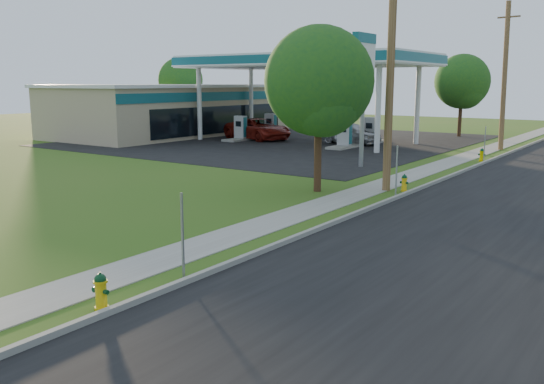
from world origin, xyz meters
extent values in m
cube|color=black|center=(4.50, 10.00, 0.01)|extent=(8.00, 120.00, 0.02)
cube|color=gray|center=(0.50, 10.00, 0.07)|extent=(0.15, 120.00, 0.15)
cube|color=gray|center=(-1.25, 10.00, 0.01)|extent=(1.50, 120.00, 0.03)
cube|color=black|center=(-16.00, 32.00, 0.01)|extent=(26.00, 28.00, 0.02)
cylinder|color=brown|center=(-0.60, 17.00, 4.90)|extent=(0.32, 0.32, 9.80)
cylinder|color=brown|center=(-0.60, 35.00, 4.75)|extent=(0.49, 0.32, 9.50)
cube|color=brown|center=(-0.60, 35.00, 8.50)|extent=(1.40, 0.10, 0.12)
cube|color=gray|center=(0.25, 4.20, 1.00)|extent=(0.05, 0.04, 2.00)
cube|color=gray|center=(0.25, 16.00, 1.00)|extent=(0.05, 0.04, 2.00)
cube|color=gray|center=(0.25, 28.20, 1.00)|extent=(0.05, 0.04, 2.00)
cylinder|color=silver|center=(-21.50, 28.70, 2.75)|extent=(0.36, 0.36, 5.50)
cylinder|color=silver|center=(-21.50, 35.30, 2.75)|extent=(0.36, 0.36, 5.50)
cylinder|color=silver|center=(-6.50, 28.70, 2.75)|extent=(0.36, 0.36, 5.50)
cylinder|color=silver|center=(-6.50, 35.30, 2.75)|extent=(0.36, 0.36, 5.50)
cube|color=silver|center=(-14.00, 32.00, 5.95)|extent=(18.00, 9.00, 0.90)
cube|color=#0E5561|center=(-14.00, 32.00, 5.95)|extent=(18.15, 9.15, 0.63)
cube|color=silver|center=(-14.00, 32.00, 5.63)|extent=(18.18, 9.18, 0.10)
cube|color=gray|center=(-18.50, 30.00, 0.09)|extent=(1.20, 3.20, 0.18)
cube|color=#9EA0A3|center=(-18.50, 30.00, 1.05)|extent=(0.90, 0.50, 1.70)
cube|color=#0E5561|center=(-18.50, 30.00, 1.05)|extent=(0.94, 0.40, 1.50)
cube|color=black|center=(-18.50, 29.73, 1.30)|extent=(0.50, 0.02, 0.40)
cube|color=gray|center=(-9.50, 30.00, 0.09)|extent=(1.20, 3.20, 0.18)
cube|color=#9EA0A3|center=(-9.50, 30.00, 1.05)|extent=(0.90, 0.50, 1.70)
cube|color=#0E5561|center=(-9.50, 30.00, 1.05)|extent=(0.94, 0.40, 1.50)
cube|color=black|center=(-9.50, 29.73, 1.30)|extent=(0.50, 0.02, 0.40)
cube|color=gray|center=(-18.50, 34.00, 0.09)|extent=(1.20, 3.20, 0.18)
cube|color=#9EA0A3|center=(-18.50, 34.00, 1.05)|extent=(0.90, 0.50, 1.70)
cube|color=#0E5561|center=(-18.50, 34.00, 1.05)|extent=(0.94, 0.40, 1.50)
cube|color=black|center=(-18.50, 33.73, 1.30)|extent=(0.50, 0.02, 0.40)
cube|color=gray|center=(-9.50, 34.00, 0.09)|extent=(1.20, 3.20, 0.18)
cube|color=#9EA0A3|center=(-9.50, 34.00, 1.05)|extent=(0.90, 0.50, 1.70)
cube|color=#0E5561|center=(-9.50, 34.00, 1.05)|extent=(0.94, 0.40, 1.50)
cube|color=black|center=(-9.50, 33.73, 1.30)|extent=(0.50, 0.02, 0.40)
cube|color=tan|center=(-27.00, 32.00, 2.00)|extent=(10.00, 22.00, 4.00)
cube|color=#0E5561|center=(-21.98, 32.00, 3.30)|extent=(0.06, 22.00, 0.70)
cube|color=black|center=(-21.97, 32.00, 1.40)|extent=(0.06, 16.06, 2.20)
cube|color=silver|center=(-27.00, 32.00, 4.12)|extent=(10.40, 22.40, 0.25)
cylinder|color=gray|center=(-4.50, 22.50, 2.50)|extent=(0.24, 0.24, 5.00)
cube|color=silver|center=(-4.50, 22.50, 5.80)|extent=(0.30, 2.00, 2.00)
cube|color=#0E5561|center=(-4.50, 22.50, 6.60)|extent=(0.34, 2.04, 0.50)
cylinder|color=#382516|center=(-2.84, 15.24, 1.71)|extent=(0.30, 0.30, 3.42)
sphere|color=#1D4D1D|center=(-2.84, 15.24, 4.44)|extent=(4.37, 4.37, 4.37)
sphere|color=#1D4D1D|center=(-2.44, 14.94, 3.76)|extent=(3.01, 3.01, 3.01)
cylinder|color=#382516|center=(-5.84, 43.14, 1.73)|extent=(0.30, 0.30, 3.46)
sphere|color=#1D4D1D|center=(-5.84, 43.14, 4.50)|extent=(4.43, 4.43, 4.43)
sphere|color=#1D4D1D|center=(-5.44, 42.84, 3.80)|extent=(3.04, 3.04, 3.04)
cylinder|color=#382516|center=(-33.90, 39.49, 1.80)|extent=(0.30, 0.30, 3.60)
sphere|color=#1D4D1D|center=(-33.90, 39.49, 4.68)|extent=(4.61, 4.61, 4.61)
sphere|color=#1D4D1D|center=(-33.50, 39.19, 3.96)|extent=(3.17, 3.17, 3.17)
cylinder|color=gold|center=(0.14, 2.02, 0.03)|extent=(0.29, 0.29, 0.06)
cylinder|color=gold|center=(0.14, 2.02, 0.31)|extent=(0.22, 0.22, 0.61)
cylinder|color=gold|center=(0.14, 2.02, 0.57)|extent=(0.29, 0.29, 0.04)
sphere|color=#083718|center=(0.14, 2.02, 0.61)|extent=(0.23, 0.23, 0.23)
cylinder|color=#083718|center=(0.14, 2.02, 0.73)|extent=(0.05, 0.05, 0.06)
cylinder|color=#083718|center=(0.14, 1.88, 0.39)|extent=(0.12, 0.13, 0.11)
cylinder|color=#083718|center=(-0.01, 2.02, 0.39)|extent=(0.11, 0.10, 0.09)
cylinder|color=#083718|center=(0.28, 2.03, 0.39)|extent=(0.11, 0.10, 0.09)
cylinder|color=yellow|center=(0.06, 17.29, 0.03)|extent=(0.27, 0.27, 0.06)
cylinder|color=yellow|center=(0.06, 17.29, 0.29)|extent=(0.21, 0.21, 0.57)
cylinder|color=yellow|center=(0.06, 17.29, 0.53)|extent=(0.27, 0.27, 0.04)
sphere|color=#063D1E|center=(0.06, 17.29, 0.57)|extent=(0.22, 0.22, 0.22)
cylinder|color=#063D1E|center=(0.06, 17.29, 0.68)|extent=(0.05, 0.05, 0.06)
cylinder|color=#063D1E|center=(0.03, 17.16, 0.36)|extent=(0.13, 0.14, 0.10)
cylinder|color=#063D1E|center=(-0.07, 17.33, 0.36)|extent=(0.11, 0.11, 0.09)
cylinder|color=#063D1E|center=(0.19, 17.26, 0.36)|extent=(0.11, 0.11, 0.09)
cylinder|color=#E3C800|center=(0.05, 28.51, 0.03)|extent=(0.28, 0.28, 0.06)
cylinder|color=#E3C800|center=(0.05, 28.51, 0.30)|extent=(0.22, 0.22, 0.61)
cylinder|color=#E3C800|center=(0.05, 28.51, 0.57)|extent=(0.28, 0.28, 0.04)
sphere|color=#053619|center=(0.05, 28.51, 0.61)|extent=(0.23, 0.23, 0.23)
cylinder|color=#053619|center=(0.05, 28.51, 0.73)|extent=(0.05, 0.05, 0.06)
cylinder|color=#053619|center=(0.02, 28.37, 0.39)|extent=(0.13, 0.14, 0.11)
cylinder|color=#053619|center=(-0.09, 28.54, 0.39)|extent=(0.12, 0.11, 0.09)
cylinder|color=#053619|center=(0.19, 28.48, 0.39)|extent=(0.12, 0.11, 0.09)
imported|color=maroon|center=(-17.91, 31.40, 0.83)|extent=(6.49, 4.20, 1.66)
imported|color=#A8ABB0|center=(-10.48, 32.63, 0.81)|extent=(5.00, 2.67, 1.62)
camera|label=1|loc=(9.00, -4.74, 4.36)|focal=38.00mm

